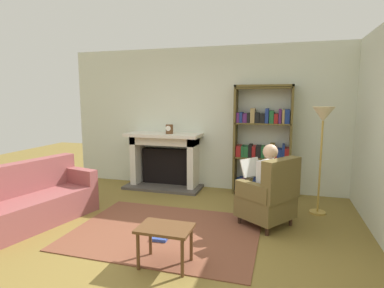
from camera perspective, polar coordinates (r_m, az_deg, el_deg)
ground at (r=4.04m, az=-6.46°, el=-17.34°), size 14.00×14.00×0.00m
back_wall at (r=6.08m, az=2.69°, el=4.63°), size 5.60×0.10×2.70m
side_wall_right at (r=4.77m, az=31.09°, el=2.39°), size 0.10×5.20×2.70m
area_rug at (r=4.29m, az=-4.85°, el=-15.63°), size 2.40×1.80×0.01m
fireplace at (r=6.17m, az=-4.95°, el=-2.63°), size 1.49×0.64×1.08m
mantel_clock at (r=5.95m, az=-4.15°, el=2.72°), size 0.14×0.14×0.17m
bookshelf at (r=5.75m, az=12.73°, el=-0.02°), size 1.01×0.32×1.98m
armchair_reading at (r=4.43m, az=14.00°, el=-9.26°), size 0.88×0.88×0.97m
seated_reader at (r=4.44m, az=12.89°, el=-6.52°), size 0.59×0.56×1.14m
sofa_floral at (r=4.98m, az=-27.20°, el=-9.23°), size 1.08×1.82×0.85m
side_table at (r=3.39m, az=-4.93°, el=-15.85°), size 0.56×0.39×0.43m
scattered_books at (r=4.22m, az=-6.76°, el=-15.75°), size 0.50×0.53×0.04m
floor_lamp at (r=4.98m, az=22.76°, el=3.43°), size 0.32×0.32×1.62m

